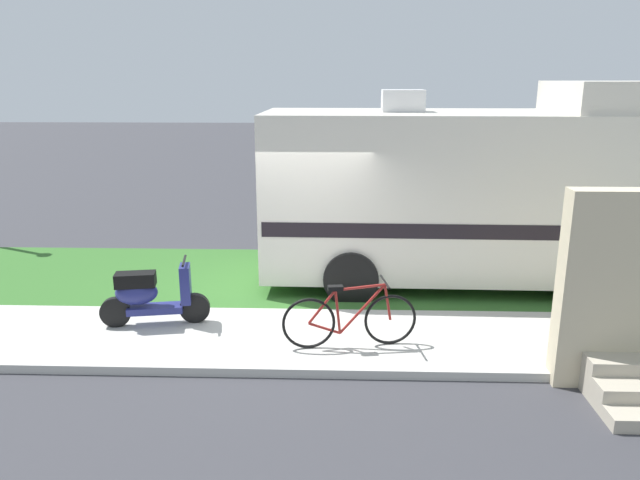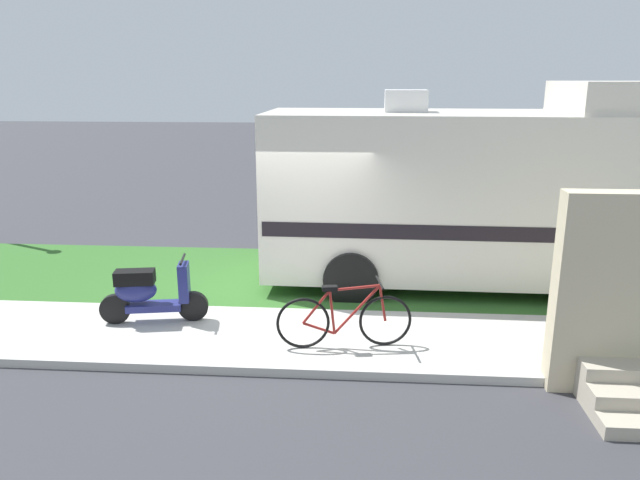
{
  "view_description": "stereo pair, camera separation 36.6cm",
  "coord_description": "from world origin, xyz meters",
  "px_view_note": "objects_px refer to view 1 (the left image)",
  "views": [
    {
      "loc": [
        0.74,
        -8.85,
        3.62
      ],
      "look_at": [
        0.43,
        0.3,
        1.1
      ],
      "focal_mm": 33.44,
      "sensor_mm": 36.0,
      "label": 1
    },
    {
      "loc": [
        1.1,
        -8.83,
        3.62
      ],
      "look_at": [
        0.43,
        0.3,
        1.1
      ],
      "focal_mm": 33.44,
      "sensor_mm": 36.0,
      "label": 2
    }
  ],
  "objects_px": {
    "bottle_green": "(586,340)",
    "bottle_spare": "(629,343)",
    "bicycle": "(350,319)",
    "motorhome_rv": "(464,191)",
    "scooter": "(150,295)",
    "pickup_truck_far": "(486,166)",
    "pickup_truck_near": "(599,191)"
  },
  "relations": [
    {
      "from": "bottle_spare",
      "to": "bottle_green",
      "type": "bearing_deg",
      "value": 170.1
    },
    {
      "from": "bicycle",
      "to": "bottle_green",
      "type": "height_order",
      "value": "bicycle"
    },
    {
      "from": "scooter",
      "to": "bicycle",
      "type": "relative_size",
      "value": 0.87
    },
    {
      "from": "pickup_truck_near",
      "to": "bottle_green",
      "type": "relative_size",
      "value": 23.5
    },
    {
      "from": "pickup_truck_far",
      "to": "bottle_spare",
      "type": "relative_size",
      "value": 23.1
    },
    {
      "from": "pickup_truck_far",
      "to": "motorhome_rv",
      "type": "bearing_deg",
      "value": -105.97
    },
    {
      "from": "scooter",
      "to": "motorhome_rv",
      "type": "bearing_deg",
      "value": 25.21
    },
    {
      "from": "bicycle",
      "to": "bottle_green",
      "type": "xyz_separation_m",
      "value": [
        3.17,
        0.09,
        -0.29
      ]
    },
    {
      "from": "scooter",
      "to": "bottle_spare",
      "type": "height_order",
      "value": "scooter"
    },
    {
      "from": "bottle_green",
      "to": "pickup_truck_near",
      "type": "bearing_deg",
      "value": 67.06
    },
    {
      "from": "scooter",
      "to": "bottle_green",
      "type": "xyz_separation_m",
      "value": [
        6.04,
        -0.55,
        -0.36
      ]
    },
    {
      "from": "pickup_truck_far",
      "to": "bottle_green",
      "type": "relative_size",
      "value": 21.98
    },
    {
      "from": "motorhome_rv",
      "to": "bottle_green",
      "type": "xyz_separation_m",
      "value": [
        1.16,
        -2.85,
        -1.47
      ]
    },
    {
      "from": "motorhome_rv",
      "to": "bottle_spare",
      "type": "distance_m",
      "value": 3.69
    },
    {
      "from": "bottle_spare",
      "to": "scooter",
      "type": "bearing_deg",
      "value": 174.44
    },
    {
      "from": "motorhome_rv",
      "to": "bottle_spare",
      "type": "relative_size",
      "value": 29.36
    },
    {
      "from": "scooter",
      "to": "bottle_green",
      "type": "height_order",
      "value": "scooter"
    },
    {
      "from": "pickup_truck_far",
      "to": "bottle_spare",
      "type": "distance_m",
      "value": 11.25
    },
    {
      "from": "scooter",
      "to": "bicycle",
      "type": "height_order",
      "value": "scooter"
    },
    {
      "from": "scooter",
      "to": "pickup_truck_near",
      "type": "height_order",
      "value": "pickup_truck_near"
    },
    {
      "from": "motorhome_rv",
      "to": "scooter",
      "type": "height_order",
      "value": "motorhome_rv"
    },
    {
      "from": "bottle_green",
      "to": "bottle_spare",
      "type": "relative_size",
      "value": 1.05
    },
    {
      "from": "pickup_truck_far",
      "to": "bottle_green",
      "type": "distance_m",
      "value": 11.2
    },
    {
      "from": "pickup_truck_far",
      "to": "bottle_green",
      "type": "xyz_separation_m",
      "value": [
        -1.2,
        -11.11,
        -0.72
      ]
    },
    {
      "from": "bicycle",
      "to": "bottle_spare",
      "type": "height_order",
      "value": "bicycle"
    },
    {
      "from": "motorhome_rv",
      "to": "scooter",
      "type": "distance_m",
      "value": 5.51
    },
    {
      "from": "bottle_spare",
      "to": "motorhome_rv",
      "type": "bearing_deg",
      "value": 119.8
    },
    {
      "from": "motorhome_rv",
      "to": "pickup_truck_far",
      "type": "relative_size",
      "value": 1.27
    },
    {
      "from": "pickup_truck_near",
      "to": "scooter",
      "type": "bearing_deg",
      "value": -144.23
    },
    {
      "from": "pickup_truck_near",
      "to": "bottle_spare",
      "type": "distance_m",
      "value": 7.59
    },
    {
      "from": "motorhome_rv",
      "to": "bottle_green",
      "type": "distance_m",
      "value": 3.41
    },
    {
      "from": "bicycle",
      "to": "pickup_truck_near",
      "type": "height_order",
      "value": "pickup_truck_near"
    }
  ]
}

